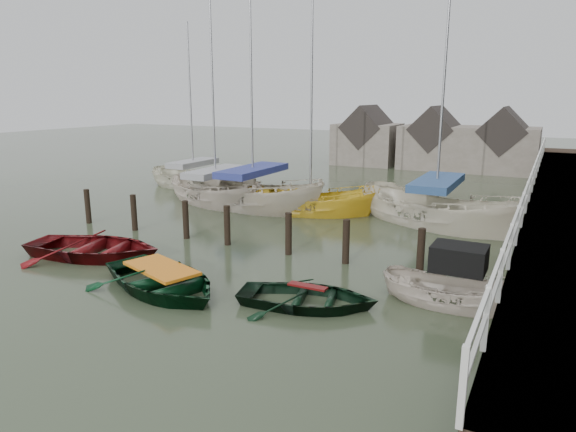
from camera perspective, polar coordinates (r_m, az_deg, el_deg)
The scene contains 13 objects.
ground at distance 15.12m, azimuth -9.32°, elevation -6.63°, with size 120.00×120.00×0.00m, color #2B3421.
pier at distance 21.79m, azimuth 29.07°, elevation -0.04°, with size 3.04×32.00×2.70m.
mooring_pilings at distance 17.92m, azimuth -6.53°, elevation -1.69°, with size 13.72×0.22×1.80m.
far_sheds at distance 38.26m, azimuth 15.74°, elevation 7.94°, with size 14.00×4.08×4.39m.
rowboat_red at distance 17.78m, azimuth -20.63°, elevation -4.27°, with size 3.21×4.49×0.93m, color #5F0D10.
rowboat_green at distance 14.27m, azimuth -13.75°, elevation -8.08°, with size 3.07×4.30×0.89m, color black.
rowboat_dkgreen at distance 12.95m, azimuth 2.17°, elevation -9.94°, with size 2.48×3.47×0.72m, color black.
motorboat at distance 13.59m, azimuth 18.02°, elevation -8.91°, with size 3.70×1.42×2.21m.
sailboat_a at distance 25.06m, azimuth -7.96°, elevation 1.55°, with size 7.07×4.78×11.39m.
sailboat_b at distance 23.89m, azimuth -3.88°, elevation 1.06°, with size 7.90×3.76×11.62m.
sailboat_c at distance 22.83m, azimuth 2.49°, elevation 0.40°, with size 6.48×3.64×10.96m.
sailboat_d at distance 21.67m, azimuth 15.97°, elevation -0.70°, with size 7.96×5.70×11.58m.
sailboat_e at distance 29.48m, azimuth -10.39°, elevation 3.23°, with size 6.24×2.93×10.04m.
Camera 1 is at (8.61, -11.32, 5.11)m, focal length 32.00 mm.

